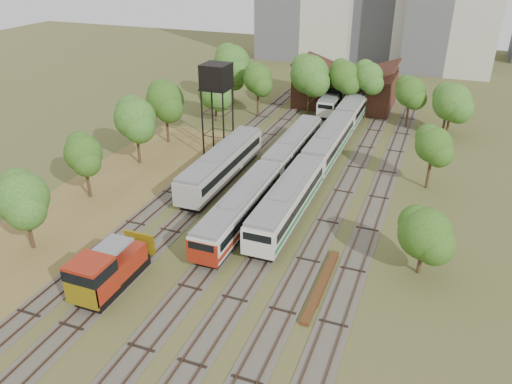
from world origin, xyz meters
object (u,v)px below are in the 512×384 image
at_px(shunter_locomotive, 105,272).
at_px(water_tower, 216,79).
at_px(railcar_green_set, 329,143).
at_px(railcar_red_set, 270,174).

height_order(shunter_locomotive, water_tower, water_tower).
distance_m(railcar_green_set, water_tower, 16.55).
bearing_deg(shunter_locomotive, water_tower, 97.54).
bearing_deg(water_tower, railcar_green_set, 15.47).
relative_size(railcar_red_set, water_tower, 2.90).
bearing_deg(railcar_red_set, water_tower, 142.77).
bearing_deg(railcar_green_set, railcar_red_set, -109.30).
bearing_deg(railcar_green_set, shunter_locomotive, -106.53).
height_order(railcar_red_set, railcar_green_set, railcar_green_set).
xyz_separation_m(railcar_green_set, shunter_locomotive, (-10.00, -33.70, -0.13)).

